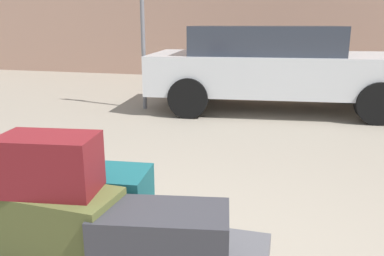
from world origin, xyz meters
name	(u,v)px	position (x,y,z in m)	size (l,w,h in m)	color
duffel_bag_olive_front_left	(55,225)	(-0.34, -0.12, 0.52)	(0.62, 0.31, 0.36)	#4C5128
duffel_bag_charcoal_center	(162,242)	(0.20, -0.11, 0.50)	(0.61, 0.31, 0.32)	#2D2D33
duffel_bag_teal_front_right	(96,200)	(-0.28, 0.19, 0.52)	(0.58, 0.33, 0.35)	#144C51
duffel_bag_maroon_topmost_pile	(49,164)	(-0.34, -0.12, 0.84)	(0.44, 0.26, 0.27)	maroon
parked_car	(274,66)	(0.37, 5.31, 0.76)	(4.47, 2.28, 1.42)	silver
bollard_kerb_near	(375,84)	(2.26, 6.86, 0.30)	(0.21, 0.21, 0.60)	#72665B
no_parking_sign	(142,17)	(-1.81, 4.78, 1.56)	(0.50, 0.07, 2.54)	slate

